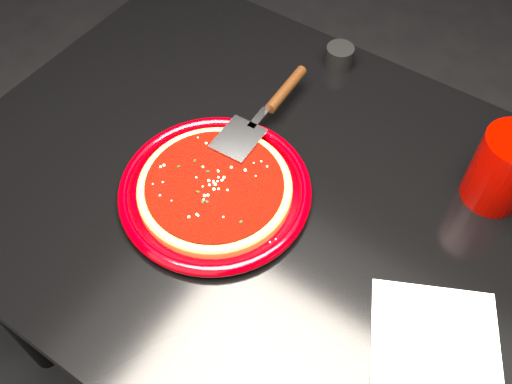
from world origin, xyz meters
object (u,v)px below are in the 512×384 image
Objects in this scene: table at (291,308)px; pizza_server at (265,112)px; plate at (215,190)px; cup at (503,169)px; ramekin at (339,56)px.

pizza_server reaches higher than table.
plate is 0.17m from pizza_server.
table is 3.81× the size of plate.
cup reaches higher than table.
cup is at bearing 40.29° from table.
pizza_server reaches higher than ramekin.
cup is at bearing 9.72° from pizza_server.
table is 0.46m from pizza_server.
pizza_server is (-0.15, 0.11, 0.41)m from table.
cup reaches higher than ramekin.
pizza_server is at bearing -97.22° from ramekin.
pizza_server is 0.22m from ramekin.
ramekin is at bearing 159.52° from cup.
ramekin is at bearing 80.18° from pizza_server.
plate is 0.39m from ramekin.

